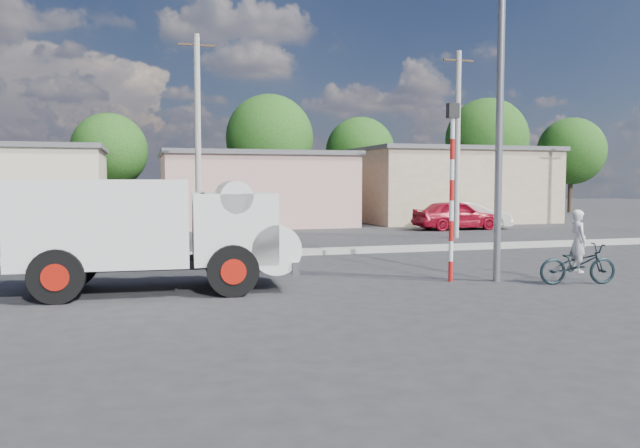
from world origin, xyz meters
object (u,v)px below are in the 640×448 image
object	(u,v)px
bicycle	(578,264)
traffic_pole	(452,176)
truck	(159,229)
car_cream	(469,215)
cyclist	(578,253)
streetlight	(494,78)
car_red	(456,215)

from	to	relation	value
bicycle	traffic_pole	size ratio (longest dim) A/B	0.43
truck	car_cream	bearing A→B (deg)	45.28
cyclist	streetlight	bearing A→B (deg)	73.51
bicycle	cyclist	xyz separation A→B (m)	(0.00, 0.00, 0.26)
truck	car_red	world-z (taller)	truck
cyclist	streetlight	size ratio (longest dim) A/B	0.17
traffic_pole	car_red	bearing A→B (deg)	61.32
car_cream	streetlight	distance (m)	17.76
bicycle	streetlight	size ratio (longest dim) A/B	0.21
car_red	cyclist	bearing A→B (deg)	160.43
car_cream	car_red	size ratio (longest dim) A/B	0.95
streetlight	traffic_pole	bearing A→B (deg)	162.27
cyclist	streetlight	distance (m)	4.67
bicycle	truck	bearing A→B (deg)	90.15
car_red	traffic_pole	distance (m)	16.78
truck	bicycle	size ratio (longest dim) A/B	3.31
bicycle	streetlight	world-z (taller)	streetlight
truck	car_red	xyz separation A→B (m)	(14.96, 14.00, -0.64)
truck	streetlight	distance (m)	8.71
traffic_pole	streetlight	bearing A→B (deg)	-17.73
truck	traffic_pole	distance (m)	7.08
truck	bicycle	xyz separation A→B (m)	(9.67, -1.86, -0.90)
cyclist	traffic_pole	bearing A→B (deg)	76.74
cyclist	car_cream	xyz separation A→B (m)	(6.23, 16.18, -0.06)
traffic_pole	streetlight	size ratio (longest dim) A/B	0.48
truck	car_cream	world-z (taller)	truck
cyclist	car_cream	size ratio (longest dim) A/B	0.36
truck	streetlight	size ratio (longest dim) A/B	0.69
bicycle	car_cream	world-z (taller)	car_cream
truck	cyclist	distance (m)	9.87
bicycle	car_red	size ratio (longest dim) A/B	0.43
bicycle	car_cream	distance (m)	17.34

